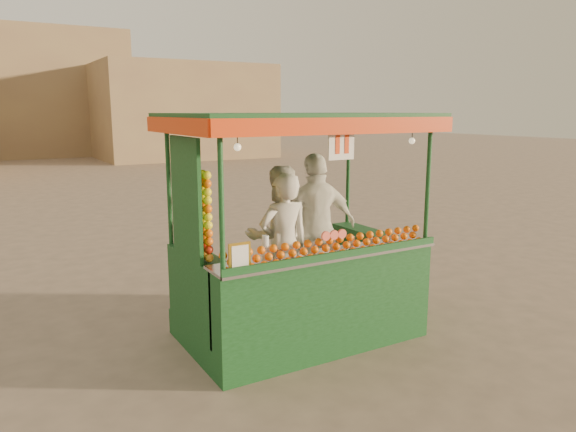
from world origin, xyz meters
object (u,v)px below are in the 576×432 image
juice_cart (298,270)px  vendor_middle (279,236)px  vendor_right (316,227)px  vendor_left (284,245)px

juice_cart → vendor_middle: size_ratio=1.69×
juice_cart → vendor_right: size_ratio=1.57×
juice_cart → vendor_middle: juice_cart is taller
vendor_left → juice_cart: bearing=149.8°
vendor_left → vendor_middle: vendor_middle is taller
vendor_left → vendor_right: 0.68m
vendor_left → vendor_right: bearing=-150.6°
vendor_right → juice_cart: bearing=43.2°
vendor_left → vendor_middle: (0.11, 0.32, 0.02)m
vendor_left → vendor_right: vendor_right is taller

